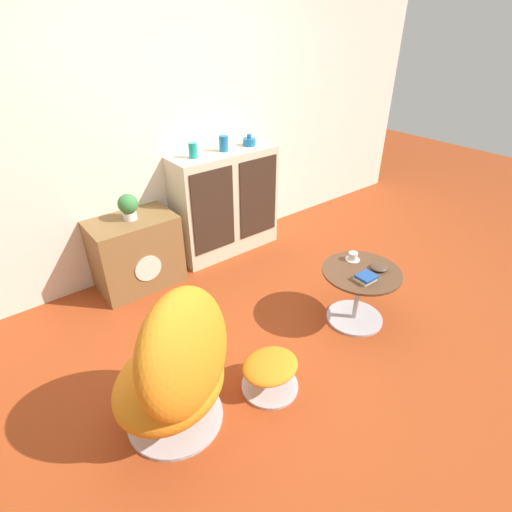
% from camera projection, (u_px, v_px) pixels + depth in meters
% --- Properties ---
extents(ground_plane, '(12.00, 12.00, 0.00)m').
position_uv_depth(ground_plane, '(299.00, 343.00, 2.99)').
color(ground_plane, '#9E3D19').
extents(wall_back, '(6.40, 0.06, 2.60)m').
position_uv_depth(wall_back, '(170.00, 123.00, 3.47)').
color(wall_back, silver).
rests_on(wall_back, ground_plane).
extents(sideboard, '(1.05, 0.39, 1.03)m').
position_uv_depth(sideboard, '(226.00, 203.00, 3.94)').
color(sideboard, beige).
rests_on(sideboard, ground_plane).
extents(tv_console, '(0.71, 0.46, 0.65)m').
position_uv_depth(tv_console, '(136.00, 253.00, 3.50)').
color(tv_console, brown).
rests_on(tv_console, ground_plane).
extents(egg_chair, '(0.93, 0.90, 0.97)m').
position_uv_depth(egg_chair, '(177.00, 369.00, 2.19)').
color(egg_chair, '#B7B7BC').
rests_on(egg_chair, ground_plane).
extents(ottoman, '(0.38, 0.38, 0.24)m').
position_uv_depth(ottoman, '(270.00, 370.00, 2.56)').
color(ottoman, '#B7B7BC').
rests_on(ottoman, ground_plane).
extents(coffee_table, '(0.59, 0.59, 0.46)m').
position_uv_depth(coffee_table, '(359.00, 291.00, 3.09)').
color(coffee_table, '#B7B7BC').
rests_on(coffee_table, ground_plane).
extents(vase_leftmost, '(0.08, 0.08, 0.13)m').
position_uv_depth(vase_leftmost, '(193.00, 150.00, 3.47)').
color(vase_leftmost, teal).
rests_on(vase_leftmost, sideboard).
extents(vase_inner_left, '(0.08, 0.08, 0.14)m').
position_uv_depth(vase_inner_left, '(224.00, 143.00, 3.64)').
color(vase_inner_left, '#196699').
rests_on(vase_inner_left, sideboard).
extents(vase_inner_right, '(0.13, 0.13, 0.11)m').
position_uv_depth(vase_inner_right, '(249.00, 142.00, 3.82)').
color(vase_inner_right, '#196699').
rests_on(vase_inner_right, sideboard).
extents(potted_plant, '(0.17, 0.17, 0.22)m').
position_uv_depth(potted_plant, '(128.00, 206.00, 3.27)').
color(potted_plant, silver).
rests_on(potted_plant, tv_console).
extents(teacup, '(0.11, 0.11, 0.06)m').
position_uv_depth(teacup, '(353.00, 257.00, 3.11)').
color(teacup, silver).
rests_on(teacup, coffee_table).
extents(book_stack, '(0.14, 0.13, 0.04)m').
position_uv_depth(book_stack, '(366.00, 278.00, 2.88)').
color(book_stack, beige).
rests_on(book_stack, coffee_table).
extents(bowl, '(0.13, 0.13, 0.04)m').
position_uv_depth(bowl, '(379.00, 267.00, 3.00)').
color(bowl, '#4C3828').
rests_on(bowl, coffee_table).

